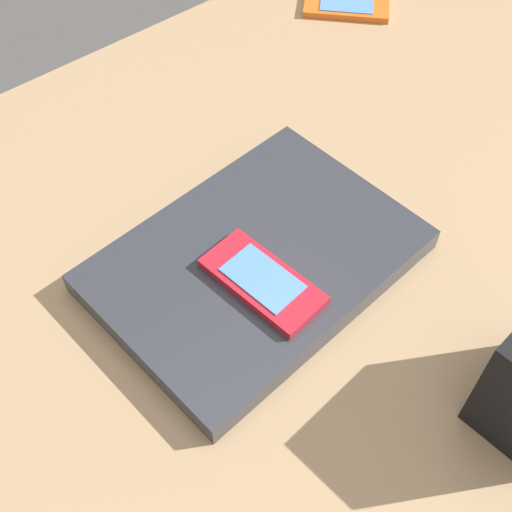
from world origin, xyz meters
TOP-DOWN VIEW (x-y plane):
  - desk_surface at (0.00, 0.00)cm, footprint 120.00×80.00cm
  - laptop_closed at (-8.63, -0.72)cm, footprint 31.47×23.35cm
  - cell_phone_on_laptop at (-10.51, -3.92)cm, footprint 6.72×12.26cm
  - cell_phone_on_desk at (30.10, 26.04)cm, footprint 12.59×12.93cm

SIDE VIEW (x-z plane):
  - desk_surface at x=0.00cm, z-range 0.00..3.00cm
  - cell_phone_on_desk at x=30.10cm, z-range 2.97..3.99cm
  - laptop_closed at x=-8.63cm, z-range 3.00..5.47cm
  - cell_phone_on_laptop at x=-10.51cm, z-range 5.44..6.51cm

